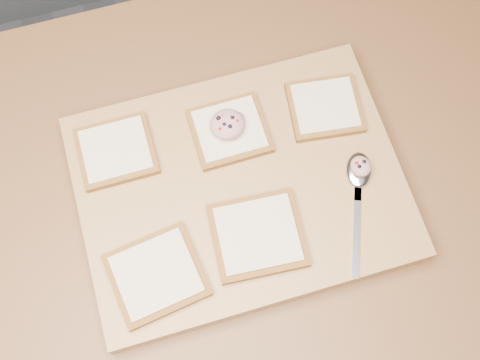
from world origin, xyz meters
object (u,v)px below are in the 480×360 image
(bread_far_center, at_px, (229,131))
(cutting_board, at_px, (240,188))
(spoon, at_px, (359,179))
(tuna_salad_dollop, at_px, (227,124))

(bread_far_center, bearing_deg, cutting_board, -95.46)
(cutting_board, distance_m, spoon, 0.18)
(cutting_board, bearing_deg, tuna_salad_dollop, 86.30)
(bread_far_center, relative_size, spoon, 0.61)
(spoon, bearing_deg, bread_far_center, 141.66)
(cutting_board, relative_size, bread_far_center, 4.22)
(bread_far_center, bearing_deg, spoon, -38.34)
(cutting_board, xyz_separation_m, tuna_salad_dollop, (0.01, 0.09, 0.05))
(bread_far_center, height_order, tuna_salad_dollop, tuna_salad_dollop)
(spoon, bearing_deg, tuna_salad_dollop, 141.72)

